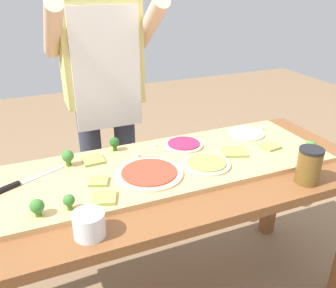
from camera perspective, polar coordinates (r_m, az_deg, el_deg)
name	(u,v)px	position (r m, az deg, el deg)	size (l,w,h in m)	color
prep_table	(169,196)	(1.54, 0.15, -8.28)	(1.75, 0.70, 0.76)	brown
cutting_board	(165,165)	(1.53, -0.52, -3.47)	(1.45, 0.49, 0.02)	tan
chefs_knife	(19,183)	(1.49, -22.77, -5.86)	(0.28, 0.15, 0.02)	#B7BABF
pizza_whole_beet_magenta	(184,144)	(1.68, 2.55, -0.05)	(0.18, 0.18, 0.02)	beige
pizza_whole_tomato_red	(149,173)	(1.44, -3.03, -4.71)	(0.27, 0.27, 0.02)	beige
pizza_whole_white_garlic	(246,133)	(1.85, 12.40, 1.71)	(0.18, 0.18, 0.02)	beige
pizza_whole_pesto_green	(207,164)	(1.52, 6.21, -3.15)	(0.20, 0.20, 0.02)	beige
pizza_slice_far_left	(235,152)	(1.64, 10.67, -1.25)	(0.10, 0.10, 0.01)	#899E4C
pizza_slice_near_right	(93,160)	(1.58, -11.89, -2.54)	(0.09, 0.09, 0.01)	#899E4C
pizza_slice_far_right	(99,181)	(1.41, -11.03, -5.89)	(0.07, 0.07, 0.01)	#899E4C
pizza_slice_near_left	(104,198)	(1.31, -10.21, -8.50)	(0.09, 0.09, 0.01)	#899E4C
pizza_slice_center	(270,147)	(1.73, 16.08, -0.39)	(0.08, 0.08, 0.01)	#899E4C
broccoli_floret_back_mid	(310,146)	(1.72, 21.88, -0.37)	(0.05, 0.05, 0.06)	#487A23
broccoli_floret_front_left	(37,207)	(1.27, -20.26, -9.41)	(0.05, 0.05, 0.06)	#3F7220
broccoli_floret_front_right	(68,157)	(1.55, -15.77, -1.97)	(0.05, 0.05, 0.07)	#3F7220
broccoli_floret_center_right	(115,143)	(1.64, -8.58, 0.22)	(0.05, 0.05, 0.07)	#2C5915
broccoli_floret_back_right	(69,201)	(1.27, -15.61, -8.77)	(0.04, 0.04, 0.06)	#3F7220
cheese_crumble_a	(138,155)	(1.59, -4.86, -1.83)	(0.01, 0.01, 0.01)	silver
cheese_crumble_b	(154,145)	(1.68, -2.23, -0.15)	(0.01, 0.01, 0.01)	silver
cheese_crumble_c	(262,128)	(1.93, 14.87, 2.45)	(0.01, 0.01, 0.01)	silver
flour_cup	(89,226)	(1.18, -12.51, -12.66)	(0.10, 0.10, 0.08)	white
sauce_jar	(309,166)	(1.51, 21.69, -3.25)	(0.10, 0.10, 0.15)	brown
cook_center	(104,84)	(1.93, -10.27, 9.43)	(0.54, 0.39, 1.67)	#333847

